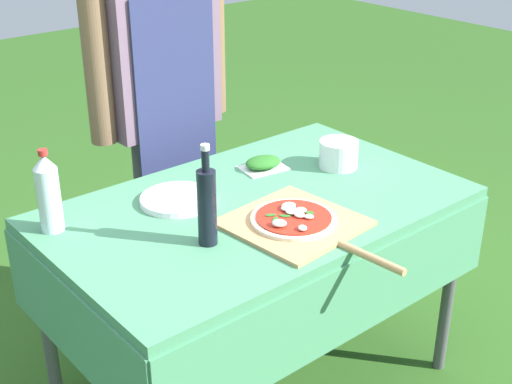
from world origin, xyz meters
The scene contains 8 objects.
prep_table centered at (0.00, 0.00, 0.70)m, with size 1.39×0.86×0.78m.
person_cook centered at (0.08, 0.68, 0.99)m, with size 0.63×0.22×1.68m.
pizza_on_peel centered at (-0.01, -0.20, 0.80)m, with size 0.40×0.61×0.05m.
oil_bottle centered at (-0.28, -0.11, 0.91)m, with size 0.06×0.06×0.31m.
water_bottle centered at (-0.60, 0.26, 0.91)m, with size 0.07×0.07×0.27m.
herb_container centered at (0.20, 0.20, 0.80)m, with size 0.18×0.14×0.04m.
mixing_tub centered at (0.42, 0.04, 0.83)m, with size 0.14×0.14×0.10m, color silver.
plate_stack centered at (-0.20, 0.17, 0.79)m, with size 0.25×0.25×0.02m.
Camera 1 is at (-1.36, -1.62, 1.83)m, focal length 50.00 mm.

